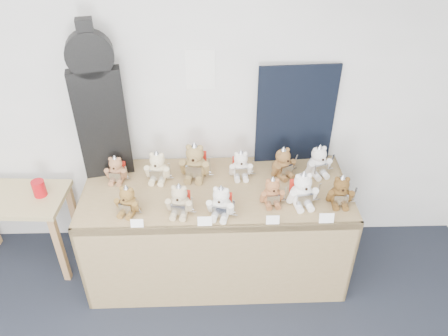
{
  "coord_description": "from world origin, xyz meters",
  "views": [
    {
      "loc": [
        0.83,
        -0.46,
        2.79
      ],
      "look_at": [
        0.9,
        1.97,
        1.07
      ],
      "focal_mm": 35.0,
      "sensor_mm": 36.0,
      "label": 1
    }
  ],
  "objects_px": {
    "teddy_front_far_right": "(302,190)",
    "teddy_front_end": "(340,192)",
    "teddy_front_right": "(272,192)",
    "red_cup": "(39,188)",
    "teddy_back_right": "(283,163)",
    "teddy_back_end": "(318,162)",
    "teddy_back_far_left": "(116,170)",
    "teddy_front_far_left": "(128,201)",
    "display_table": "(217,214)",
    "teddy_back_left": "(158,167)",
    "teddy_front_centre": "(221,203)",
    "teddy_back_centre_left": "(195,162)",
    "guitar_case": "(99,105)",
    "side_table": "(14,209)",
    "teddy_back_centre_right": "(241,165)",
    "teddy_front_left": "(180,201)"
  },
  "relations": [
    {
      "from": "teddy_front_far_right",
      "to": "teddy_front_end",
      "type": "xyz_separation_m",
      "value": [
        0.27,
        -0.0,
        -0.01
      ]
    },
    {
      "from": "teddy_front_right",
      "to": "red_cup",
      "type": "bearing_deg",
      "value": 165.46
    },
    {
      "from": "teddy_back_right",
      "to": "teddy_back_end",
      "type": "distance_m",
      "value": 0.27
    },
    {
      "from": "teddy_back_far_left",
      "to": "teddy_front_end",
      "type": "bearing_deg",
      "value": -6.05
    },
    {
      "from": "teddy_front_far_left",
      "to": "teddy_back_far_left",
      "type": "bearing_deg",
      "value": 127.01
    },
    {
      "from": "teddy_front_right",
      "to": "teddy_back_end",
      "type": "bearing_deg",
      "value": 35.95
    },
    {
      "from": "display_table",
      "to": "teddy_back_left",
      "type": "height_order",
      "value": "teddy_back_left"
    },
    {
      "from": "teddy_back_right",
      "to": "teddy_front_centre",
      "type": "bearing_deg",
      "value": -165.4
    },
    {
      "from": "display_table",
      "to": "teddy_front_far_right",
      "type": "height_order",
      "value": "teddy_front_far_right"
    },
    {
      "from": "display_table",
      "to": "teddy_back_centre_left",
      "type": "xyz_separation_m",
      "value": [
        -0.16,
        0.25,
        0.3
      ]
    },
    {
      "from": "guitar_case",
      "to": "teddy_front_end",
      "type": "height_order",
      "value": "guitar_case"
    },
    {
      "from": "teddy_back_left",
      "to": "teddy_back_right",
      "type": "xyz_separation_m",
      "value": [
        0.94,
        0.03,
        -0.0
      ]
    },
    {
      "from": "guitar_case",
      "to": "teddy_back_far_left",
      "type": "height_order",
      "value": "guitar_case"
    },
    {
      "from": "side_table",
      "to": "teddy_back_centre_left",
      "type": "distance_m",
      "value": 1.48
    },
    {
      "from": "teddy_front_far_left",
      "to": "teddy_back_centre_left",
      "type": "xyz_separation_m",
      "value": [
        0.44,
        0.41,
        0.03
      ]
    },
    {
      "from": "guitar_case",
      "to": "teddy_front_right",
      "type": "relative_size",
      "value": 5.0
    },
    {
      "from": "guitar_case",
      "to": "teddy_front_far_right",
      "type": "height_order",
      "value": "guitar_case"
    },
    {
      "from": "teddy_back_centre_right",
      "to": "teddy_back_far_left",
      "type": "bearing_deg",
      "value": 179.16
    },
    {
      "from": "teddy_front_centre",
      "to": "teddy_back_far_left",
      "type": "relative_size",
      "value": 1.13
    },
    {
      "from": "red_cup",
      "to": "teddy_back_far_left",
      "type": "xyz_separation_m",
      "value": [
        0.6,
        0.02,
        0.15
      ]
    },
    {
      "from": "teddy_front_right",
      "to": "teddy_back_centre_right",
      "type": "distance_m",
      "value": 0.38
    },
    {
      "from": "teddy_front_left",
      "to": "teddy_back_centre_right",
      "type": "xyz_separation_m",
      "value": [
        0.44,
        0.41,
        -0.01
      ]
    },
    {
      "from": "teddy_front_centre",
      "to": "teddy_back_centre_right",
      "type": "xyz_separation_m",
      "value": [
        0.16,
        0.44,
        -0.01
      ]
    },
    {
      "from": "teddy_front_centre",
      "to": "teddy_front_end",
      "type": "height_order",
      "value": "teddy_front_centre"
    },
    {
      "from": "guitar_case",
      "to": "teddy_back_centre_right",
      "type": "bearing_deg",
      "value": -17.3
    },
    {
      "from": "teddy_front_left",
      "to": "teddy_back_centre_right",
      "type": "distance_m",
      "value": 0.6
    },
    {
      "from": "teddy_back_end",
      "to": "side_table",
      "type": "bearing_deg",
      "value": 165.22
    },
    {
      "from": "display_table",
      "to": "teddy_front_right",
      "type": "height_order",
      "value": "teddy_front_right"
    },
    {
      "from": "teddy_front_right",
      "to": "teddy_back_far_left",
      "type": "height_order",
      "value": "teddy_front_right"
    },
    {
      "from": "teddy_back_far_left",
      "to": "teddy_front_far_left",
      "type": "bearing_deg",
      "value": -64.07
    },
    {
      "from": "teddy_front_centre",
      "to": "teddy_back_far_left",
      "type": "xyz_separation_m",
      "value": [
        -0.77,
        0.42,
        -0.01
      ]
    },
    {
      "from": "teddy_front_end",
      "to": "teddy_back_right",
      "type": "distance_m",
      "value": 0.49
    },
    {
      "from": "teddy_front_right",
      "to": "teddy_back_left",
      "type": "height_order",
      "value": "teddy_back_left"
    },
    {
      "from": "guitar_case",
      "to": "teddy_front_right",
      "type": "xyz_separation_m",
      "value": [
        1.2,
        -0.41,
        -0.48
      ]
    },
    {
      "from": "teddy_front_centre",
      "to": "teddy_back_centre_right",
      "type": "distance_m",
      "value": 0.47
    },
    {
      "from": "teddy_front_right",
      "to": "teddy_back_left",
      "type": "distance_m",
      "value": 0.87
    },
    {
      "from": "teddy_back_centre_right",
      "to": "teddy_back_end",
      "type": "distance_m",
      "value": 0.59
    },
    {
      "from": "teddy_front_end",
      "to": "teddy_back_end",
      "type": "xyz_separation_m",
      "value": [
        -0.08,
        0.36,
        0.01
      ]
    },
    {
      "from": "teddy_front_end",
      "to": "teddy_back_centre_right",
      "type": "relative_size",
      "value": 1.03
    },
    {
      "from": "teddy_front_left",
      "to": "teddy_front_end",
      "type": "bearing_deg",
      "value": 12.65
    },
    {
      "from": "teddy_front_far_left",
      "to": "display_table",
      "type": "bearing_deg",
      "value": 31.04
    },
    {
      "from": "teddy_front_far_right",
      "to": "teddy_back_right",
      "type": "distance_m",
      "value": 0.35
    },
    {
      "from": "teddy_front_end",
      "to": "teddy_back_end",
      "type": "height_order",
      "value": "teddy_back_end"
    },
    {
      "from": "red_cup",
      "to": "teddy_front_right",
      "type": "distance_m",
      "value": 1.76
    },
    {
      "from": "teddy_front_left",
      "to": "teddy_back_end",
      "type": "bearing_deg",
      "value": 31.65
    },
    {
      "from": "teddy_back_centre_right",
      "to": "teddy_back_end",
      "type": "height_order",
      "value": "teddy_back_end"
    },
    {
      "from": "teddy_back_centre_left",
      "to": "teddy_back_far_left",
      "type": "distance_m",
      "value": 0.59
    },
    {
      "from": "teddy_front_right",
      "to": "teddy_front_end",
      "type": "relative_size",
      "value": 0.93
    },
    {
      "from": "teddy_front_left",
      "to": "teddy_front_far_right",
      "type": "relative_size",
      "value": 0.89
    },
    {
      "from": "teddy_front_left",
      "to": "teddy_back_right",
      "type": "relative_size",
      "value": 0.98
    }
  ]
}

